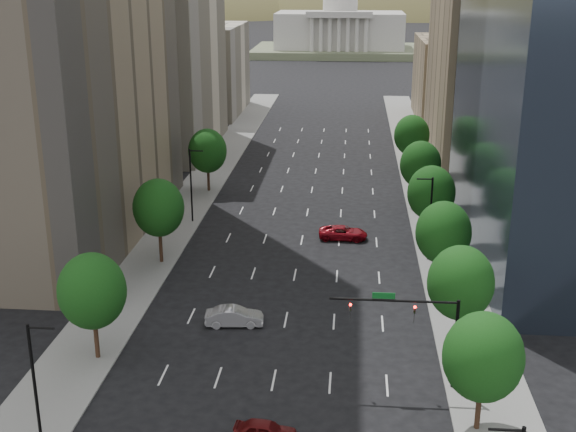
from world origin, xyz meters
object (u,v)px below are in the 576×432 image
(capitol, at_px, (340,30))
(car_red_far, at_px, (343,233))
(traffic_signal, at_px, (421,323))
(car_maroon, at_px, (265,431))
(car_silver, at_px, (234,317))

(capitol, distance_m, car_red_far, 189.19)
(traffic_signal, bearing_deg, car_red_far, 100.94)
(traffic_signal, relative_size, car_red_far, 1.68)
(traffic_signal, bearing_deg, car_maroon, -144.27)
(car_silver, height_order, car_red_far, car_silver)
(capitol, xyz_separation_m, car_red_far, (4.59, -188.97, -7.82))
(car_maroon, bearing_deg, car_silver, 20.13)
(traffic_signal, distance_m, car_maroon, 13.44)
(car_maroon, xyz_separation_m, car_silver, (-4.52, 15.99, 0.11))
(traffic_signal, xyz_separation_m, car_maroon, (-10.29, -7.40, -4.47))
(car_maroon, distance_m, car_silver, 16.62)
(capitol, height_order, car_silver, capitol)
(capitol, bearing_deg, traffic_signal, -87.26)
(car_maroon, relative_size, car_silver, 0.83)
(traffic_signal, relative_size, car_maroon, 2.22)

